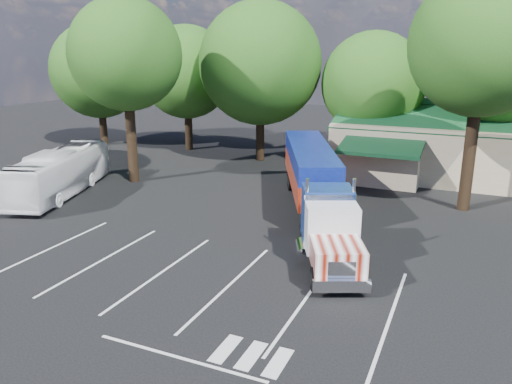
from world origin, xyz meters
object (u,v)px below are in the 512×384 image
at_px(woman, 307,222).
at_px(bicycle, 331,227).
at_px(semi_truck, 314,180).
at_px(silver_sedan, 383,170).
at_px(tour_bus, 60,172).

relative_size(woman, bicycle, 1.00).
height_order(semi_truck, woman, semi_truck).
relative_size(bicycle, silver_sedan, 0.50).
distance_m(bicycle, silver_sedan, 13.00).
xyz_separation_m(semi_truck, tour_bus, (-16.46, -2.36, -0.69)).
bearing_deg(semi_truck, woman, -101.30).
bearing_deg(semi_truck, tour_bus, 164.45).
distance_m(semi_truck, woman, 4.01).
xyz_separation_m(tour_bus, silver_sedan, (18.56, 12.63, -0.84)).
height_order(woman, silver_sedan, woman).
relative_size(semi_truck, woman, 9.26).
bearing_deg(silver_sedan, semi_truck, 175.18).
bearing_deg(silver_sedan, bicycle, -174.49).
xyz_separation_m(semi_truck, bicycle, (1.82, -2.73, -1.66)).
height_order(woman, tour_bus, tour_bus).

